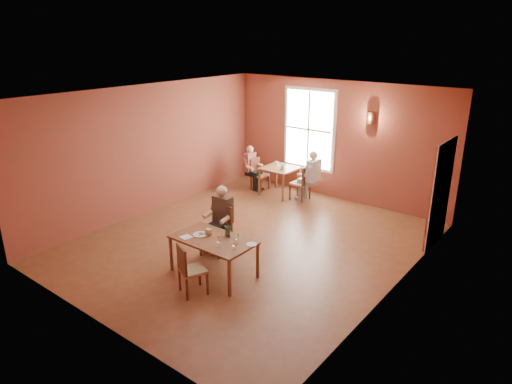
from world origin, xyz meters
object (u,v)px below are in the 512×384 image
Objects in this scene: chair_diner_white at (300,182)px; diner_white at (301,176)px; chair_diner_main at (218,231)px; chair_diner_maroon at (260,174)px; diner_maroon at (259,169)px; main_table at (214,256)px; chair_empty at (193,269)px; second_table at (279,181)px; diner_main at (216,224)px.

chair_diner_white is 0.18m from diner_white.
chair_diner_main is 1.09× the size of chair_diner_maroon.
chair_diner_white is at bearing -83.71° from chair_diner_main.
chair_diner_main is 3.93m from diner_maroon.
diner_maroon is (-1.33, 0.00, 0.12)m from chair_diner_white.
chair_empty is at bearing -76.47° from main_table.
diner_maroon is at bearing 180.00° from second_table.
diner_main reaches higher than chair_diner_main.
chair_diner_main is 3.55m from diner_white.
main_table is 1.67× the size of chair_empty.
second_table is at bearing -73.60° from chair_diner_main.
main_table is at bearing 127.04° from chair_empty.
main_table is 4.74m from diner_maroon.
diner_white is 1.47× the size of chair_diner_maroon.
chair_empty reaches higher than main_table.
second_table is 0.66m from chair_diner_white.
chair_diner_main reaches higher than second_table.
chair_diner_maroon is at bearing -64.61° from diner_main.
diner_main is 3.95m from diner_maroon.
diner_white is (-0.86, 4.18, 0.29)m from main_table.
diner_main is 3.72m from second_table.
main_table is 4.72m from chair_diner_maroon.
chair_diner_white is 1.34m from diner_maroon.
diner_white is at bearing 101.61° from main_table.
main_table is at bearing -69.78° from second_table.
diner_main is at bearing 25.78° from diner_maroon.
main_table is 4.28m from diner_white.
diner_white is at bearing 125.38° from chair_empty.
second_table is 0.65m from chair_diner_maroon.
diner_main reaches higher than chair_diner_maroon.
second_table is at bearing -73.73° from diner_main.
chair_empty is 4.96m from chair_diner_white.
chair_diner_white is (0.65, 0.00, 0.09)m from second_table.
chair_diner_maroon is 0.15m from diner_maroon.
diner_maroon is at bearing -64.22° from diner_main.
diner_maroon is (-0.03, 0.00, 0.15)m from chair_diner_maroon.
diner_main is at bearing 25.39° from chair_diner_maroon.
main_table is 4.27m from chair_diner_white.
diner_maroon reaches higher than chair_diner_white.
main_table is 1.16× the size of diner_white.
chair_diner_main is at bearing 25.97° from diner_maroon.
chair_empty is 5.13m from second_table.
main_table is 1.70× the size of chair_diner_maroon.
diner_white reaches higher than second_table.
chair_empty is 5.40m from diner_maroon.
chair_diner_white reaches higher than second_table.
chair_empty is 1.05× the size of second_table.
chair_diner_main reaches higher than main_table.
main_table is 1.60× the size of chair_diner_white.
chair_diner_main is at bearing 25.57° from chair_diner_maroon.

